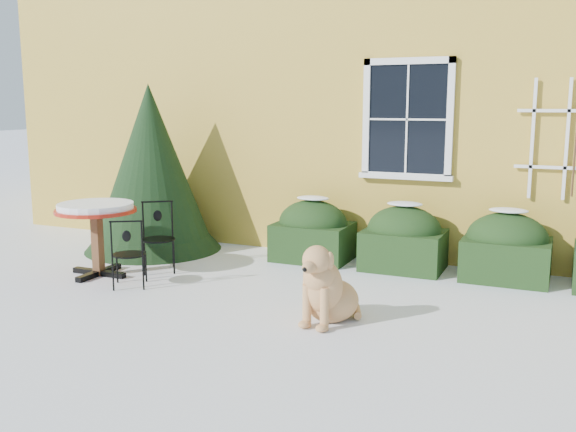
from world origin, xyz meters
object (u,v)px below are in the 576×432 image
at_px(evergreen_shrub, 152,184).
at_px(patio_chair_near, 129,253).
at_px(bistro_table, 96,215).
at_px(dog, 326,290).
at_px(patio_chair_far, 158,237).

xyz_separation_m(evergreen_shrub, patio_chair_near, (0.95, -1.82, -0.58)).
height_order(bistro_table, patio_chair_near, bistro_table).
xyz_separation_m(evergreen_shrub, dog, (3.56, -2.08, -0.65)).
distance_m(evergreen_shrub, bistro_table, 1.58).
bearing_deg(evergreen_shrub, dog, -30.22).
height_order(patio_chair_near, dog, patio_chair_near).
bearing_deg(bistro_table, patio_chair_near, -21.55).
bearing_deg(bistro_table, patio_chair_far, 42.78).
relative_size(patio_chair_near, patio_chair_far, 0.92).
bearing_deg(bistro_table, evergreen_shrub, 99.16).
xyz_separation_m(patio_chair_near, dog, (2.61, -0.25, -0.08)).
relative_size(evergreen_shrub, patio_chair_far, 2.71).
relative_size(evergreen_shrub, patio_chair_near, 2.94).
bearing_deg(patio_chair_near, evergreen_shrub, -93.38).
distance_m(patio_chair_near, dog, 2.63).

